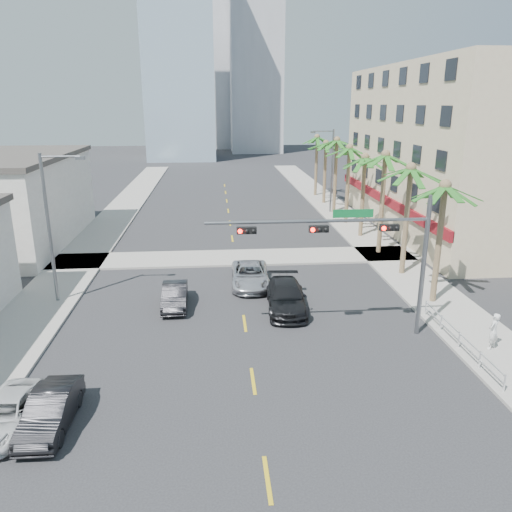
% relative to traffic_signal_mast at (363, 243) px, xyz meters
% --- Properties ---
extents(ground, '(260.00, 260.00, 0.00)m').
position_rel_traffic_signal_mast_xyz_m(ground, '(-5.78, -7.95, -5.06)').
color(ground, '#262628').
rests_on(ground, ground).
extents(sidewalk_right, '(4.00, 120.00, 0.15)m').
position_rel_traffic_signal_mast_xyz_m(sidewalk_right, '(6.22, 12.05, -4.99)').
color(sidewalk_right, gray).
rests_on(sidewalk_right, ground).
extents(sidewalk_left, '(4.00, 120.00, 0.15)m').
position_rel_traffic_signal_mast_xyz_m(sidewalk_left, '(-17.78, 12.05, -4.99)').
color(sidewalk_left, gray).
rests_on(sidewalk_left, ground).
extents(sidewalk_cross, '(80.00, 4.00, 0.15)m').
position_rel_traffic_signal_mast_xyz_m(sidewalk_cross, '(-5.78, 14.05, -4.99)').
color(sidewalk_cross, gray).
rests_on(sidewalk_cross, ground).
extents(building_right, '(15.25, 28.00, 15.00)m').
position_rel_traffic_signal_mast_xyz_m(building_right, '(16.21, 22.05, 2.43)').
color(building_right, '#CAB18E').
rests_on(building_right, ground).
extents(building_left_far, '(11.00, 18.00, 7.20)m').
position_rel_traffic_signal_mast_xyz_m(building_left_far, '(-25.28, 20.05, -1.46)').
color(building_left_far, beige).
rests_on(building_left_far, ground).
extents(tower_far_left, '(14.00, 14.00, 48.00)m').
position_rel_traffic_signal_mast_xyz_m(tower_far_left, '(-13.78, 87.05, 18.94)').
color(tower_far_left, '#99B2C6').
rests_on(tower_far_left, ground).
extents(tower_far_right, '(12.00, 12.00, 60.00)m').
position_rel_traffic_signal_mast_xyz_m(tower_far_right, '(3.22, 102.05, 24.94)').
color(tower_far_right, '#ADADB2').
rests_on(tower_far_right, ground).
extents(tower_far_center, '(16.00, 16.00, 42.00)m').
position_rel_traffic_signal_mast_xyz_m(tower_far_center, '(-8.78, 117.05, 15.94)').
color(tower_far_center, '#ADADB2').
rests_on(tower_far_center, ground).
extents(traffic_signal_mast, '(11.12, 0.54, 7.20)m').
position_rel_traffic_signal_mast_xyz_m(traffic_signal_mast, '(0.00, 0.00, 0.00)').
color(traffic_signal_mast, slate).
rests_on(traffic_signal_mast, ground).
extents(palm_tree_0, '(4.80, 4.80, 7.80)m').
position_rel_traffic_signal_mast_xyz_m(palm_tree_0, '(5.82, 4.05, 2.02)').
color(palm_tree_0, brown).
rests_on(palm_tree_0, ground).
extents(palm_tree_1, '(4.80, 4.80, 8.16)m').
position_rel_traffic_signal_mast_xyz_m(palm_tree_1, '(5.82, 9.25, 2.37)').
color(palm_tree_1, brown).
rests_on(palm_tree_1, ground).
extents(palm_tree_2, '(4.80, 4.80, 8.52)m').
position_rel_traffic_signal_mast_xyz_m(palm_tree_2, '(5.82, 14.45, 2.72)').
color(palm_tree_2, brown).
rests_on(palm_tree_2, ground).
extents(palm_tree_3, '(4.80, 4.80, 7.80)m').
position_rel_traffic_signal_mast_xyz_m(palm_tree_3, '(5.82, 19.65, 2.02)').
color(palm_tree_3, brown).
rests_on(palm_tree_3, ground).
extents(palm_tree_4, '(4.80, 4.80, 8.16)m').
position_rel_traffic_signal_mast_xyz_m(palm_tree_4, '(5.82, 24.85, 2.37)').
color(palm_tree_4, brown).
rests_on(palm_tree_4, ground).
extents(palm_tree_5, '(4.80, 4.80, 8.52)m').
position_rel_traffic_signal_mast_xyz_m(palm_tree_5, '(5.82, 30.05, 2.72)').
color(palm_tree_5, brown).
rests_on(palm_tree_5, ground).
extents(palm_tree_6, '(4.80, 4.80, 7.80)m').
position_rel_traffic_signal_mast_xyz_m(palm_tree_6, '(5.82, 35.25, 2.02)').
color(palm_tree_6, brown).
rests_on(palm_tree_6, ground).
extents(palm_tree_7, '(4.80, 4.80, 8.16)m').
position_rel_traffic_signal_mast_xyz_m(palm_tree_7, '(5.82, 40.45, 2.37)').
color(palm_tree_7, brown).
rests_on(palm_tree_7, ground).
extents(streetlight_left, '(2.55, 0.25, 9.00)m').
position_rel_traffic_signal_mast_xyz_m(streetlight_left, '(-16.78, 6.05, -0.00)').
color(streetlight_left, slate).
rests_on(streetlight_left, ground).
extents(streetlight_right, '(2.55, 0.25, 9.00)m').
position_rel_traffic_signal_mast_xyz_m(streetlight_right, '(5.21, 30.05, -0.00)').
color(streetlight_right, slate).
rests_on(streetlight_right, ground).
extents(guardrail, '(0.08, 8.08, 1.00)m').
position_rel_traffic_signal_mast_xyz_m(guardrail, '(4.52, -1.95, -4.39)').
color(guardrail, silver).
rests_on(guardrail, ground).
extents(car_parked_mid, '(1.53, 4.23, 1.39)m').
position_rel_traffic_signal_mast_xyz_m(car_parked_mid, '(-13.58, -6.50, -4.37)').
color(car_parked_mid, black).
rests_on(car_parked_mid, ground).
extents(car_parked_far, '(2.45, 4.57, 1.22)m').
position_rel_traffic_signal_mast_xyz_m(car_parked_far, '(-15.18, -6.45, -4.45)').
color(car_parked_far, silver).
rests_on(car_parked_far, ground).
extents(car_lane_left, '(1.54, 4.17, 1.36)m').
position_rel_traffic_signal_mast_xyz_m(car_lane_left, '(-9.79, 4.79, -4.38)').
color(car_lane_left, black).
rests_on(car_lane_left, ground).
extents(car_lane_center, '(2.62, 5.36, 1.47)m').
position_rel_traffic_signal_mast_xyz_m(car_lane_center, '(-5.05, 7.98, -4.33)').
color(car_lane_center, silver).
rests_on(car_lane_center, ground).
extents(car_lane_right, '(2.53, 5.55, 1.58)m').
position_rel_traffic_signal_mast_xyz_m(car_lane_right, '(-3.23, 3.81, -4.27)').
color(car_lane_right, black).
rests_on(car_lane_right, ground).
extents(pedestrian, '(0.80, 0.75, 1.84)m').
position_rel_traffic_signal_mast_xyz_m(pedestrian, '(6.09, -2.15, -3.99)').
color(pedestrian, silver).
rests_on(pedestrian, sidewalk_right).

